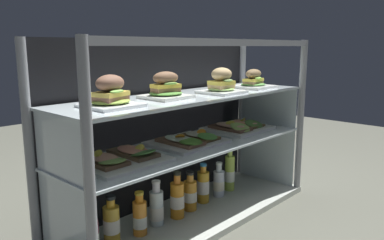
% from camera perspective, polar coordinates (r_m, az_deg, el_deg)
% --- Properties ---
extents(ground_plane, '(6.00, 6.00, 0.02)m').
position_cam_1_polar(ground_plane, '(1.96, 0.00, -14.83)').
color(ground_plane, '#58594D').
rests_on(ground_plane, ground).
extents(case_base_deck, '(1.42, 0.45, 0.03)m').
position_cam_1_polar(case_base_deck, '(1.95, 0.00, -14.15)').
color(case_base_deck, beige).
rests_on(case_base_deck, ground).
extents(case_frame, '(1.42, 0.45, 0.88)m').
position_cam_1_polar(case_frame, '(1.89, -2.59, -0.14)').
color(case_frame, gray).
rests_on(case_frame, ground).
extents(riser_lower_tier, '(1.34, 0.37, 0.34)m').
position_cam_1_polar(riser_lower_tier, '(1.88, 0.00, -8.99)').
color(riser_lower_tier, silver).
rests_on(riser_lower_tier, case_base_deck).
extents(shelf_lower_glass, '(1.36, 0.39, 0.01)m').
position_cam_1_polar(shelf_lower_glass, '(1.83, 0.00, -3.79)').
color(shelf_lower_glass, silver).
rests_on(shelf_lower_glass, riser_lower_tier).
extents(riser_upper_tier, '(1.34, 0.37, 0.23)m').
position_cam_1_polar(riser_upper_tier, '(1.80, 0.00, -0.16)').
color(riser_upper_tier, silver).
rests_on(riser_upper_tier, shelf_lower_glass).
extents(shelf_upper_glass, '(1.36, 0.39, 0.01)m').
position_cam_1_polar(shelf_upper_glass, '(1.78, 0.00, 3.56)').
color(shelf_upper_glass, silver).
rests_on(shelf_upper_glass, riser_upper_tier).
extents(plated_roll_sandwich_center, '(0.20, 0.20, 0.12)m').
position_cam_1_polar(plated_roll_sandwich_center, '(1.46, -12.06, 3.72)').
color(plated_roll_sandwich_center, white).
rests_on(plated_roll_sandwich_center, shelf_upper_glass).
extents(plated_roll_sandwich_right_of_center, '(0.18, 0.18, 0.12)m').
position_cam_1_polar(plated_roll_sandwich_right_of_center, '(1.67, -3.93, 4.66)').
color(plated_roll_sandwich_right_of_center, white).
rests_on(plated_roll_sandwich_right_of_center, shelf_upper_glass).
extents(plated_roll_sandwich_left_of_center, '(0.19, 0.19, 0.12)m').
position_cam_1_polar(plated_roll_sandwich_left_of_center, '(1.86, 4.44, 5.46)').
color(plated_roll_sandwich_left_of_center, white).
rests_on(plated_roll_sandwich_left_of_center, shelf_upper_glass).
extents(plated_roll_sandwich_near_right_corner, '(0.20, 0.20, 0.10)m').
position_cam_1_polar(plated_roll_sandwich_near_right_corner, '(2.13, 9.14, 5.72)').
color(plated_roll_sandwich_near_right_corner, white).
rests_on(plated_roll_sandwich_near_right_corner, shelf_upper_glass).
extents(open_sandwich_tray_near_left_corner, '(0.34, 0.28, 0.06)m').
position_cam_1_polar(open_sandwich_tray_near_left_corner, '(1.56, -10.53, -5.61)').
color(open_sandwich_tray_near_left_corner, white).
rests_on(open_sandwich_tray_near_left_corner, shelf_lower_glass).
extents(open_sandwich_tray_near_right_corner, '(0.34, 0.28, 0.06)m').
position_cam_1_polar(open_sandwich_tray_near_right_corner, '(1.83, -0.45, -3.03)').
color(open_sandwich_tray_near_right_corner, white).
rests_on(open_sandwich_tray_near_right_corner, shelf_lower_glass).
extents(open_sandwich_tray_right_of_center, '(0.34, 0.28, 0.06)m').
position_cam_1_polar(open_sandwich_tray_right_of_center, '(2.14, 6.93, -1.01)').
color(open_sandwich_tray_right_of_center, white).
rests_on(open_sandwich_tray_right_of_center, shelf_lower_glass).
extents(juice_bottle_front_second, '(0.07, 0.07, 0.20)m').
position_cam_1_polar(juice_bottle_front_second, '(1.62, -14.88, -16.33)').
color(juice_bottle_front_second, '#912745').
rests_on(juice_bottle_front_second, case_base_deck).
extents(juice_bottle_tucked_behind, '(0.07, 0.07, 0.20)m').
position_cam_1_polar(juice_bottle_tucked_behind, '(1.69, -11.92, -14.87)').
color(juice_bottle_tucked_behind, gold).
rests_on(juice_bottle_tucked_behind, case_base_deck).
extents(juice_bottle_front_middle, '(0.06, 0.06, 0.20)m').
position_cam_1_polar(juice_bottle_front_middle, '(1.73, -7.80, -14.22)').
color(juice_bottle_front_middle, orange).
rests_on(juice_bottle_front_middle, case_base_deck).
extents(juice_bottle_front_left_end, '(0.07, 0.07, 0.21)m').
position_cam_1_polar(juice_bottle_front_left_end, '(1.81, -5.32, -12.91)').
color(juice_bottle_front_left_end, white).
rests_on(juice_bottle_front_left_end, case_base_deck).
extents(juice_bottle_back_center, '(0.07, 0.07, 0.23)m').
position_cam_1_polar(juice_bottle_back_center, '(1.87, -2.21, -11.72)').
color(juice_bottle_back_center, orange).
rests_on(juice_bottle_back_center, case_base_deck).
extents(juice_bottle_near_post, '(0.07, 0.07, 0.20)m').
position_cam_1_polar(juice_bottle_near_post, '(1.96, -0.28, -11.05)').
color(juice_bottle_near_post, orange).
rests_on(juice_bottle_near_post, case_base_deck).
extents(juice_bottle_front_fourth, '(0.06, 0.06, 0.21)m').
position_cam_1_polar(juice_bottle_front_fourth, '(2.04, 1.68, -9.82)').
color(juice_bottle_front_fourth, gold).
rests_on(juice_bottle_front_fourth, case_base_deck).
extents(juice_bottle_front_right_end, '(0.06, 0.06, 0.19)m').
position_cam_1_polar(juice_bottle_front_right_end, '(2.13, 4.02, -9.34)').
color(juice_bottle_front_right_end, white).
rests_on(juice_bottle_front_right_end, case_base_deck).
extents(juice_bottle_back_right, '(0.06, 0.06, 0.26)m').
position_cam_1_polar(juice_bottle_back_right, '(2.21, 5.64, -7.83)').
color(juice_bottle_back_right, '#B4D24D').
rests_on(juice_bottle_back_right, case_base_deck).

